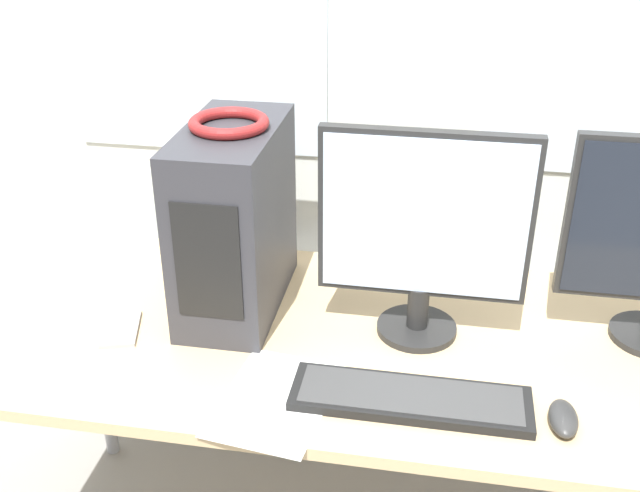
% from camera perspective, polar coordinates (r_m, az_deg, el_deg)
% --- Properties ---
extents(wall_back, '(8.00, 0.07, 2.70)m').
position_cam_1_polar(wall_back, '(1.95, 6.78, 16.49)').
color(wall_back, silver).
rests_on(wall_back, ground_plane).
extents(desk, '(1.91, 0.76, 0.76)m').
position_cam_1_polar(desk, '(1.74, 4.40, -8.40)').
color(desk, tan).
rests_on(desk, ground_plane).
extents(pc_tower, '(0.21, 0.41, 0.44)m').
position_cam_1_polar(pc_tower, '(1.74, -6.53, 1.97)').
color(pc_tower, '#2D2D33').
rests_on(pc_tower, desk).
extents(headphones, '(0.18, 0.18, 0.03)m').
position_cam_1_polar(headphones, '(1.65, -6.96, 9.30)').
color(headphones, maroon).
rests_on(headphones, pc_tower).
extents(monitor_main, '(0.45, 0.18, 0.48)m').
position_cam_1_polar(monitor_main, '(1.61, 7.90, 1.22)').
color(monitor_main, black).
rests_on(monitor_main, desk).
extents(keyboard, '(0.48, 0.14, 0.02)m').
position_cam_1_polar(keyboard, '(1.53, 6.90, -11.46)').
color(keyboard, black).
rests_on(keyboard, desk).
extents(mouse, '(0.06, 0.11, 0.04)m').
position_cam_1_polar(mouse, '(1.54, 18.05, -12.37)').
color(mouse, '#2D2D2D').
rests_on(mouse, desk).
extents(cell_phone, '(0.11, 0.15, 0.01)m').
position_cam_1_polar(cell_phone, '(1.79, -14.94, -6.13)').
color(cell_phone, '#99999E').
rests_on(cell_phone, desk).
extents(paper_sheet_left, '(0.25, 0.32, 0.00)m').
position_cam_1_polar(paper_sheet_left, '(1.54, -3.43, -11.60)').
color(paper_sheet_left, white).
rests_on(paper_sheet_left, desk).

